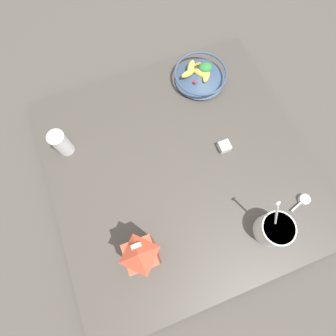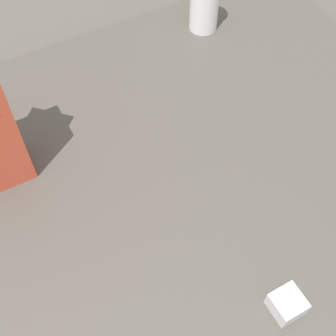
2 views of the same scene
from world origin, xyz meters
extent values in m
plane|color=#4C4742|center=(0.00, 0.00, 0.00)|extent=(6.00, 6.00, 0.00)
cube|color=#47423D|center=(0.00, 0.00, 0.02)|extent=(1.05, 1.05, 0.05)
cylinder|color=#384C6B|center=(-0.25, -0.36, 0.05)|extent=(0.13, 0.13, 0.01)
cone|color=#384C6B|center=(-0.25, -0.36, 0.08)|extent=(0.23, 0.23, 0.04)
torus|color=#384C6B|center=(-0.25, -0.36, 0.10)|extent=(0.24, 0.24, 0.01)
ellipsoid|color=#EFD64C|center=(-0.27, -0.35, 0.09)|extent=(0.07, 0.08, 0.03)
ellipsoid|color=#EFD64C|center=(-0.25, -0.36, 0.09)|extent=(0.07, 0.08, 0.03)
ellipsoid|color=#EFD64C|center=(-0.22, -0.41, 0.09)|extent=(0.07, 0.08, 0.03)
ellipsoid|color=#EFD64C|center=(-0.19, -0.38, 0.09)|extent=(0.07, 0.04, 0.03)
cylinder|color=orange|center=(-0.25, -0.42, 0.08)|extent=(0.05, 0.02, 0.01)
sphere|color=red|center=(-0.27, -0.36, 0.08)|extent=(0.01, 0.01, 0.01)
sphere|color=red|center=(-0.18, -0.38, 0.08)|extent=(0.01, 0.01, 0.01)
sphere|color=red|center=(-0.21, -0.33, 0.09)|extent=(0.02, 0.02, 0.02)
ellipsoid|color=#2D7F38|center=(-0.27, -0.37, 0.11)|extent=(0.07, 0.06, 0.03)
cube|color=#CC4C33|center=(0.24, 0.28, 0.17)|extent=(0.09, 0.09, 0.25)
pyramid|color=#CC4C33|center=(0.24, 0.28, 0.32)|extent=(0.09, 0.09, 0.05)
cylinder|color=white|center=(0.24, 0.26, 0.31)|extent=(0.03, 0.01, 0.03)
cylinder|color=white|center=(-0.22, 0.37, 0.10)|extent=(0.12, 0.12, 0.10)
cylinder|color=white|center=(-0.22, 0.37, 0.14)|extent=(0.11, 0.11, 0.02)
cylinder|color=silver|center=(-0.21, 0.33, 0.19)|extent=(0.03, 0.08, 0.17)
ellipsoid|color=silver|center=(-0.20, 0.29, 0.27)|extent=(0.02, 0.02, 0.01)
cylinder|color=white|center=(0.42, -0.24, 0.11)|extent=(0.06, 0.06, 0.13)
torus|color=white|center=(0.42, -0.24, 0.17)|extent=(0.07, 0.07, 0.01)
cube|color=silver|center=(-0.21, -0.01, 0.06)|extent=(0.05, 0.05, 0.03)
cube|color=brown|center=(-0.21, -0.01, 0.06)|extent=(0.04, 0.04, 0.02)
cylinder|color=white|center=(-0.41, 0.31, 0.06)|extent=(0.04, 0.04, 0.02)
cylinder|color=white|center=(-0.36, 0.32, 0.06)|extent=(0.05, 0.02, 0.01)
camera|label=1|loc=(0.17, 0.31, 1.07)|focal=28.00mm
camera|label=2|loc=(-0.33, 0.26, 0.74)|focal=50.00mm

